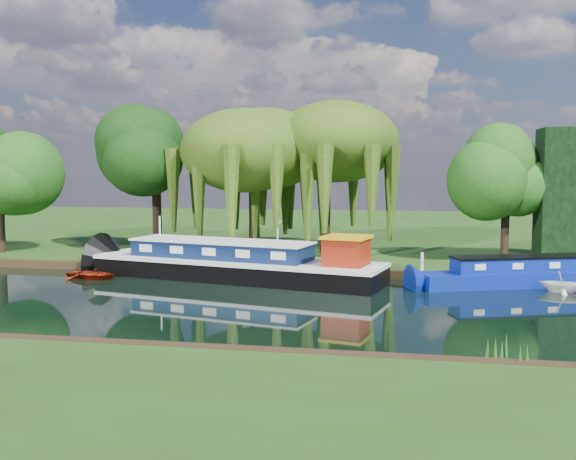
% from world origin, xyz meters
% --- Properties ---
extents(ground, '(120.00, 120.00, 0.00)m').
position_xyz_m(ground, '(0.00, 0.00, 0.00)').
color(ground, black).
extents(far_bank, '(120.00, 52.00, 0.45)m').
position_xyz_m(far_bank, '(0.00, 34.00, 0.23)').
color(far_bank, '#1E380F').
rests_on(far_bank, ground).
extents(dutch_barge, '(16.78, 7.23, 3.45)m').
position_xyz_m(dutch_barge, '(-0.88, 6.35, 0.86)').
color(dutch_barge, black).
rests_on(dutch_barge, ground).
extents(narrowboat, '(11.46, 5.67, 1.68)m').
position_xyz_m(narrowboat, '(14.36, 7.26, 0.60)').
color(narrowboat, navy).
rests_on(narrowboat, ground).
extents(red_dinghy, '(3.28, 2.61, 0.61)m').
position_xyz_m(red_dinghy, '(-8.86, 5.19, 0.00)').
color(red_dinghy, maroon).
rests_on(red_dinghy, ground).
extents(white_cruiser, '(2.46, 2.24, 1.12)m').
position_xyz_m(white_cruiser, '(15.64, 5.70, 0.00)').
color(white_cruiser, silver).
rests_on(white_cruiser, ground).
extents(willow_left, '(7.56, 7.56, 9.06)m').
position_xyz_m(willow_left, '(-1.77, 14.02, 7.03)').
color(willow_left, black).
rests_on(willow_left, far_bank).
extents(willow_right, '(7.54, 7.54, 9.18)m').
position_xyz_m(willow_right, '(2.85, 14.72, 7.15)').
color(willow_right, black).
rests_on(willow_right, far_bank).
extents(tree_far_mid, '(5.58, 5.58, 9.13)m').
position_xyz_m(tree_far_mid, '(-9.11, 15.35, 6.74)').
color(tree_far_mid, black).
rests_on(tree_far_mid, far_bank).
extents(tree_far_right, '(4.37, 4.37, 7.15)m').
position_xyz_m(tree_far_right, '(14.09, 13.77, 5.38)').
color(tree_far_right, black).
rests_on(tree_far_right, far_bank).
extents(lamppost, '(0.36, 0.36, 2.56)m').
position_xyz_m(lamppost, '(0.50, 10.50, 2.42)').
color(lamppost, silver).
rests_on(lamppost, far_bank).
extents(mooring_posts, '(19.16, 0.16, 1.00)m').
position_xyz_m(mooring_posts, '(-0.50, 8.40, 0.95)').
color(mooring_posts, silver).
rests_on(mooring_posts, far_bank).
extents(reeds_near, '(33.70, 1.50, 1.10)m').
position_xyz_m(reeds_near, '(6.87, -7.57, 0.55)').
color(reeds_near, '#214D14').
rests_on(reeds_near, ground).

